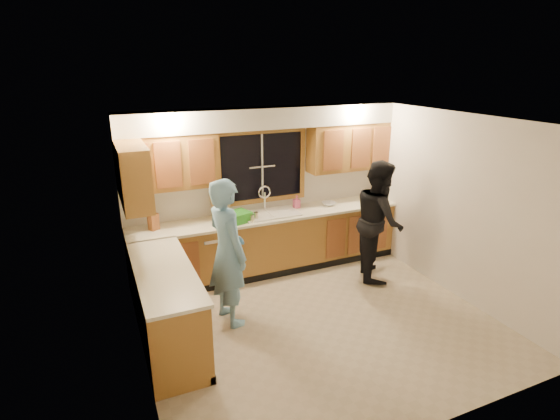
# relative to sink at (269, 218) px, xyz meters

# --- Properties ---
(floor) EXTENTS (4.20, 4.20, 0.00)m
(floor) POSITION_rel_sink_xyz_m (0.00, -1.60, -0.86)
(floor) COLOR #B6A68C
(floor) RESTS_ON ground
(ceiling) EXTENTS (4.20, 4.20, 0.00)m
(ceiling) POSITION_rel_sink_xyz_m (0.00, -1.60, 1.64)
(ceiling) COLOR silver
(wall_back) EXTENTS (4.20, 0.00, 4.20)m
(wall_back) POSITION_rel_sink_xyz_m (0.00, 0.30, 0.39)
(wall_back) COLOR silver
(wall_back) RESTS_ON ground
(wall_left) EXTENTS (0.00, 3.80, 3.80)m
(wall_left) POSITION_rel_sink_xyz_m (-2.10, -1.60, 0.39)
(wall_left) COLOR silver
(wall_left) RESTS_ON ground
(wall_right) EXTENTS (0.00, 3.80, 3.80)m
(wall_right) POSITION_rel_sink_xyz_m (2.10, -1.60, 0.39)
(wall_right) COLOR silver
(wall_right) RESTS_ON ground
(base_cabinets_back) EXTENTS (4.20, 0.60, 0.88)m
(base_cabinets_back) POSITION_rel_sink_xyz_m (0.00, -0.00, -0.42)
(base_cabinets_back) COLOR #AA7431
(base_cabinets_back) RESTS_ON ground
(base_cabinets_left) EXTENTS (0.60, 1.90, 0.88)m
(base_cabinets_left) POSITION_rel_sink_xyz_m (-1.80, -1.25, -0.42)
(base_cabinets_left) COLOR #AA7431
(base_cabinets_left) RESTS_ON ground
(countertop_back) EXTENTS (4.20, 0.63, 0.04)m
(countertop_back) POSITION_rel_sink_xyz_m (0.00, -0.02, 0.04)
(countertop_back) COLOR white
(countertop_back) RESTS_ON base_cabinets_back
(countertop_left) EXTENTS (0.63, 1.90, 0.04)m
(countertop_left) POSITION_rel_sink_xyz_m (-1.79, -1.25, 0.04)
(countertop_left) COLOR white
(countertop_left) RESTS_ON base_cabinets_left
(upper_cabinets_left) EXTENTS (1.35, 0.33, 0.75)m
(upper_cabinets_left) POSITION_rel_sink_xyz_m (-1.43, 0.13, 0.96)
(upper_cabinets_left) COLOR #AA7431
(upper_cabinets_left) RESTS_ON wall_back
(upper_cabinets_right) EXTENTS (1.35, 0.33, 0.75)m
(upper_cabinets_right) POSITION_rel_sink_xyz_m (1.43, 0.13, 0.96)
(upper_cabinets_right) COLOR #AA7431
(upper_cabinets_right) RESTS_ON wall_back
(upper_cabinets_return) EXTENTS (0.33, 0.90, 0.75)m
(upper_cabinets_return) POSITION_rel_sink_xyz_m (-1.94, -0.48, 0.96)
(upper_cabinets_return) COLOR #AA7431
(upper_cabinets_return) RESTS_ON wall_left
(soffit) EXTENTS (4.20, 0.35, 0.30)m
(soffit) POSITION_rel_sink_xyz_m (0.00, 0.12, 1.49)
(soffit) COLOR silver
(soffit) RESTS_ON wall_back
(window_frame) EXTENTS (1.44, 0.03, 1.14)m
(window_frame) POSITION_rel_sink_xyz_m (0.00, 0.29, 0.74)
(window_frame) COLOR black
(window_frame) RESTS_ON wall_back
(sink) EXTENTS (0.86, 0.52, 0.57)m
(sink) POSITION_rel_sink_xyz_m (0.00, 0.00, 0.00)
(sink) COLOR white
(sink) RESTS_ON countertop_back
(dishwasher) EXTENTS (0.60, 0.56, 0.82)m
(dishwasher) POSITION_rel_sink_xyz_m (-0.85, -0.01, -0.45)
(dishwasher) COLOR silver
(dishwasher) RESTS_ON floor
(stove) EXTENTS (0.58, 0.75, 0.90)m
(stove) POSITION_rel_sink_xyz_m (-1.80, -1.82, -0.41)
(stove) COLOR silver
(stove) RESTS_ON floor
(man) EXTENTS (0.57, 0.75, 1.85)m
(man) POSITION_rel_sink_xyz_m (-1.00, -1.11, 0.06)
(man) COLOR #72ADD7
(man) RESTS_ON floor
(woman) EXTENTS (0.98, 1.07, 1.79)m
(woman) POSITION_rel_sink_xyz_m (1.41, -0.82, 0.03)
(woman) COLOR black
(woman) RESTS_ON floor
(knife_block) EXTENTS (0.16, 0.15, 0.23)m
(knife_block) POSITION_rel_sink_xyz_m (-1.70, 0.05, 0.17)
(knife_block) COLOR #9E582B
(knife_block) RESTS_ON countertop_back
(cutting_board) EXTENTS (0.31, 0.16, 0.39)m
(cutting_board) POSITION_rel_sink_xyz_m (-0.70, 0.17, 0.25)
(cutting_board) COLOR tan
(cutting_board) RESTS_ON countertop_back
(dish_crate) EXTENTS (0.38, 0.37, 0.14)m
(dish_crate) POSITION_rel_sink_xyz_m (-0.52, -0.10, 0.13)
(dish_crate) COLOR green
(dish_crate) RESTS_ON countertop_back
(soap_bottle) EXTENTS (0.10, 0.10, 0.20)m
(soap_bottle) POSITION_rel_sink_xyz_m (0.52, 0.12, 0.16)
(soap_bottle) COLOR #DF5486
(soap_bottle) RESTS_ON countertop_back
(bowl) EXTENTS (0.22, 0.22, 0.05)m
(bowl) POSITION_rel_sink_xyz_m (1.05, 0.03, 0.08)
(bowl) COLOR silver
(bowl) RESTS_ON countertop_back
(can_left) EXTENTS (0.08, 0.08, 0.12)m
(can_left) POSITION_rel_sink_xyz_m (-0.36, -0.23, 0.11)
(can_left) COLOR beige
(can_left) RESTS_ON countertop_back
(can_right) EXTENTS (0.07, 0.07, 0.12)m
(can_right) POSITION_rel_sink_xyz_m (-0.27, -0.14, 0.11)
(can_right) COLOR beige
(can_right) RESTS_ON countertop_back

